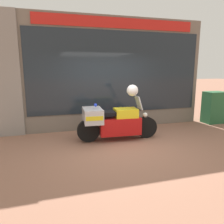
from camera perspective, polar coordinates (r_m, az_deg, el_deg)
ground_plane at (r=5.72m, az=2.86°, el=-8.92°), size 60.00×60.00×0.00m
shop_building at (r=7.19m, az=-5.67°, el=9.91°), size 6.92×0.55×3.60m
window_display at (r=7.57m, az=0.72°, el=-0.11°), size 5.52×0.30×2.01m
paramedic_motorcycle at (r=6.05m, az=0.19°, el=-2.44°), size 2.29×0.82×1.23m
utility_cabinet at (r=8.83m, az=25.06°, el=1.11°), size 0.72×0.52×1.15m
white_helmet at (r=6.05m, az=5.36°, el=5.65°), size 0.32×0.32×0.32m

